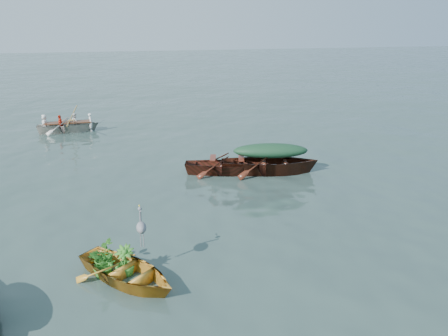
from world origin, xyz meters
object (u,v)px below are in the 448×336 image
at_px(green_tarp_boat, 270,173).
at_px(open_wooden_boat, 227,174).
at_px(heron, 142,234).
at_px(rowed_boat, 69,132).
at_px(yellow_dinghy, 127,281).

height_order(green_tarp_boat, open_wooden_boat, green_tarp_boat).
bearing_deg(green_tarp_boat, heron, 150.00).
bearing_deg(heron, open_wooden_boat, 18.94).
xyz_separation_m(open_wooden_boat, heron, (-3.45, -5.81, 0.89)).
bearing_deg(open_wooden_boat, heron, 165.19).
bearing_deg(green_tarp_boat, rowed_boat, 55.01).
distance_m(rowed_boat, heron, 14.09).
bearing_deg(open_wooden_boat, green_tarp_boat, -86.48).
xyz_separation_m(yellow_dinghy, heron, (0.39, 0.39, 0.89)).
xyz_separation_m(open_wooden_boat, rowed_boat, (-6.14, 7.99, 0.00)).
xyz_separation_m(green_tarp_boat, open_wooden_boat, (-1.54, 0.34, 0.00)).
xyz_separation_m(yellow_dinghy, green_tarp_boat, (5.37, 5.87, 0.00)).
distance_m(yellow_dinghy, rowed_boat, 14.38).
relative_size(open_wooden_boat, heron, 4.62).
bearing_deg(rowed_boat, heron, -170.62).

